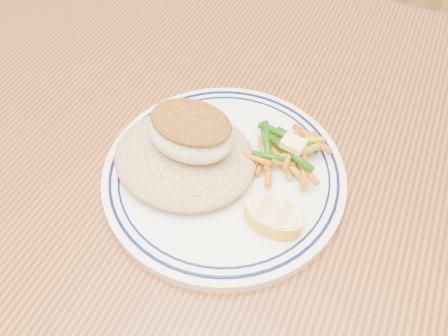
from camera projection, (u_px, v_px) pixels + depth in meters
dining_table at (185, 231)px, 0.55m from camera, size 1.50×0.90×0.75m
plate at (224, 174)px, 0.47m from camera, size 0.26×0.26×0.02m
rice_pilaf at (185, 156)px, 0.46m from camera, size 0.15×0.14×0.03m
fish_fillet at (190, 131)px, 0.44m from camera, size 0.09×0.07×0.05m
vegetable_pile at (285, 151)px, 0.46m from camera, size 0.10×0.10×0.03m
butter_pat at (294, 144)px, 0.44m from camera, size 0.03×0.02×0.01m
lemon_wedge at (273, 215)px, 0.41m from camera, size 0.06×0.06×0.02m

